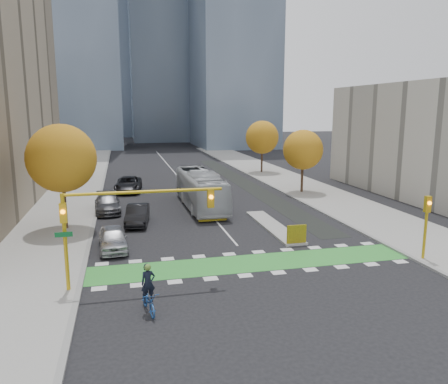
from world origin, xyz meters
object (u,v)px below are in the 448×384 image
parked_car_b (137,215)px  parked_car_c (107,204)px  parked_car_a (113,238)px  traffic_signal_west (116,214)px  parked_car_d (128,184)px  tree_east_near (303,150)px  traffic_signal_east (426,218)px  tree_west (62,158)px  cyclist (149,296)px  bus (201,189)px  tree_east_far (262,137)px  hazard_board (297,234)px

parked_car_b → parked_car_c: (-2.50, 5.00, 0.00)m
parked_car_c → parked_car_a: bearing=-90.1°
traffic_signal_west → parked_car_d: size_ratio=1.40×
tree_east_near → parked_car_d: bearing=164.4°
traffic_signal_east → parked_car_b: size_ratio=0.85×
tree_east_near → parked_car_b: 21.22m
tree_west → parked_car_c: size_ratio=1.49×
parked_car_a → cyclist: bearing=-83.7°
parked_car_b → bus: bearing=46.7°
cyclist → tree_east_near: bearing=43.0°
tree_east_far → parked_car_b: tree_east_far is taller
parked_car_c → parked_car_d: (2.05, 9.86, 0.04)m
traffic_signal_west → tree_west: bearing=108.0°
parked_car_a → bus: bearing=51.1°
hazard_board → tree_west: 18.44m
traffic_signal_west → tree_east_near: bearing=48.5°
cyclist → parked_car_d: cyclist is taller
tree_east_far → traffic_signal_east: bearing=-93.0°
tree_west → hazard_board: bearing=-26.0°
hazard_board → tree_east_near: size_ratio=0.20×
tree_east_near → parked_car_b: tree_east_near is taller
hazard_board → parked_car_b: parked_car_b is taller
tree_west → parked_car_a: bearing=-58.2°
hazard_board → cyclist: size_ratio=0.59×
traffic_signal_west → bus: 19.70m
tree_west → traffic_signal_west: (4.07, -12.51, -1.58)m
tree_east_far → bus: (-12.83, -20.48, -3.49)m
tree_west → cyclist: bearing=-71.1°
bus → parked_car_a: bus is taller
tree_west → parked_car_c: tree_west is taller
hazard_board → bus: (-4.33, 13.32, 0.95)m
tree_west → tree_east_near: bearing=22.6°
hazard_board → parked_car_b: size_ratio=0.29×
traffic_signal_east → parked_car_d: traffic_signal_east is taller
hazard_board → parked_car_c: size_ratio=0.25×
tree_east_near → parked_car_d: tree_east_near is taller
traffic_signal_east → parked_car_a: traffic_signal_east is taller
hazard_board → tree_east_far: 35.13m
tree_east_near → parked_car_d: (-18.95, 5.28, -4.02)m
tree_west → traffic_signal_east: (22.50, -12.51, -2.88)m
tree_east_far → bus: 24.42m
tree_west → tree_east_near: size_ratio=1.16×
parked_car_a → parked_car_c: size_ratio=0.83×
cyclist → traffic_signal_east: bearing=-0.4°
traffic_signal_west → parked_car_d: bearing=88.0°
tree_east_near → parked_car_d: 20.08m
parked_car_d → parked_car_b: bearing=-82.7°
hazard_board → bus: 14.04m
hazard_board → tree_east_near: bearing=65.8°
parked_car_b → parked_car_d: size_ratio=0.79×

